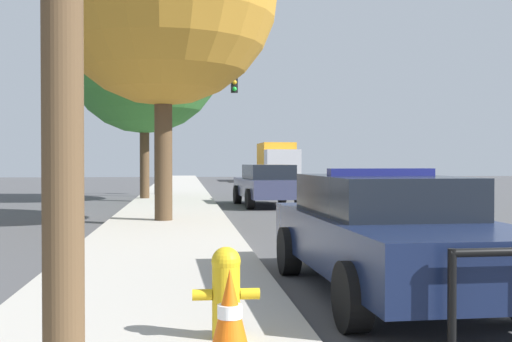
% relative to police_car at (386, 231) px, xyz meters
% --- Properties ---
extents(sidewalk_left, '(3.00, 110.00, 0.13)m').
position_rel_police_car_xyz_m(sidewalk_left, '(-2.79, -0.25, -0.70)').
color(sidewalk_left, '#ADA89E').
rests_on(sidewalk_left, ground_plane).
extents(police_car, '(2.15, 5.15, 1.51)m').
position_rel_police_car_xyz_m(police_car, '(0.00, 0.00, 0.00)').
color(police_car, '#141E3D').
rests_on(police_car, ground_plane).
extents(fire_hydrant, '(0.56, 0.25, 0.76)m').
position_rel_police_car_xyz_m(fire_hydrant, '(-2.07, -2.14, -0.22)').
color(fire_hydrant, gold).
rests_on(fire_hydrant, sidewalk_left).
extents(traffic_light, '(3.70, 0.35, 5.55)m').
position_rel_police_car_xyz_m(traffic_light, '(-2.23, 21.13, 3.27)').
color(traffic_light, '#424247').
rests_on(traffic_light, sidewalk_left).
extents(car_background_midblock, '(2.16, 4.58, 1.46)m').
position_rel_police_car_xyz_m(car_background_midblock, '(0.50, 14.85, 0.01)').
color(car_background_midblock, '#333856').
rests_on(car_background_midblock, ground_plane).
extents(box_truck, '(2.70, 7.10, 2.93)m').
position_rel_police_car_xyz_m(box_truck, '(4.63, 40.53, 0.86)').
color(box_truck, '#B7B7BC').
rests_on(box_truck, ground_plane).
extents(tree_sidewalk_mid, '(6.13, 6.13, 8.67)m').
position_rel_police_car_xyz_m(tree_sidewalk_mid, '(-3.94, 17.93, 4.96)').
color(tree_sidewalk_mid, '#4C3823').
rests_on(tree_sidewalk_mid, sidewalk_left).
extents(traffic_cone, '(0.33, 0.33, 0.69)m').
position_rel_police_car_xyz_m(traffic_cone, '(-2.09, -2.81, -0.28)').
color(traffic_cone, orange).
rests_on(traffic_cone, sidewalk_left).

